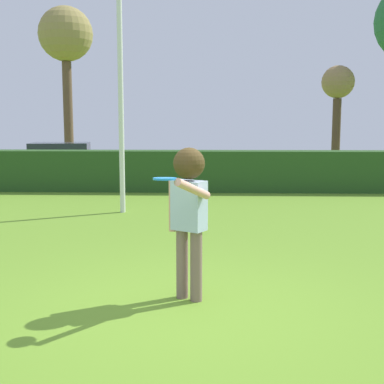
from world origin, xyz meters
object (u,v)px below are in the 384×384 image
object	(u,v)px
parked_car_red	(60,157)
person	(189,202)
frisbee	(165,179)
willow_tree	(66,38)
maple_tree	(338,88)
lamppost	(120,72)

from	to	relation	value
parked_car_red	person	bearing A→B (deg)	-68.41
frisbee	parked_car_red	size ratio (longest dim) A/B	0.06
frisbee	willow_tree	size ratio (longest dim) A/B	0.04
frisbee	maple_tree	bearing A→B (deg)	71.86
lamppost	maple_tree	distance (m)	15.70
person	frisbee	world-z (taller)	person
parked_car_red	willow_tree	distance (m)	6.39
frisbee	lamppost	distance (m)	6.79
person	frisbee	size ratio (longest dim) A/B	7.14
parked_car_red	willow_tree	size ratio (longest dim) A/B	0.61
frisbee	willow_tree	xyz separation A→B (m)	(-6.02, 18.45, 4.25)
person	lamppost	size ratio (longest dim) A/B	0.32
willow_tree	maple_tree	world-z (taller)	willow_tree
frisbee	lamppost	bearing A→B (deg)	103.51
lamppost	maple_tree	world-z (taller)	lamppost
person	lamppost	world-z (taller)	lamppost
frisbee	willow_tree	distance (m)	19.86
lamppost	willow_tree	size ratio (longest dim) A/B	0.80
frisbee	willow_tree	bearing A→B (deg)	108.08
lamppost	willow_tree	distance (m)	13.11
person	lamppost	distance (m)	6.44
willow_tree	parked_car_red	bearing A→B (deg)	-79.94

